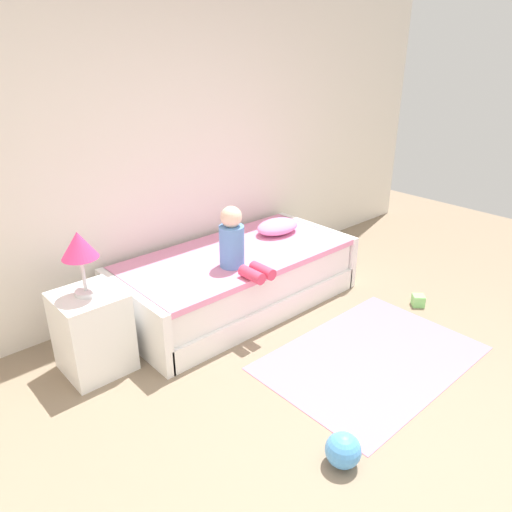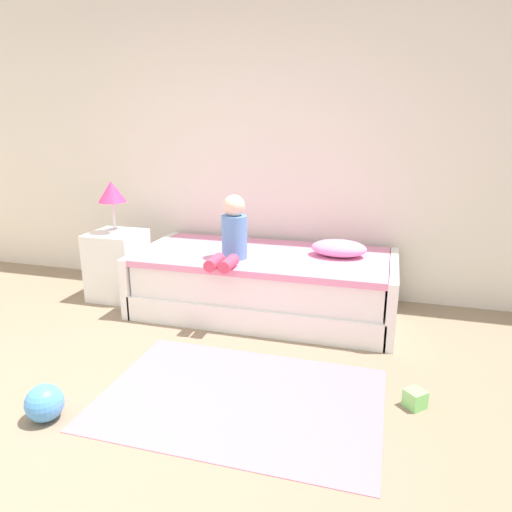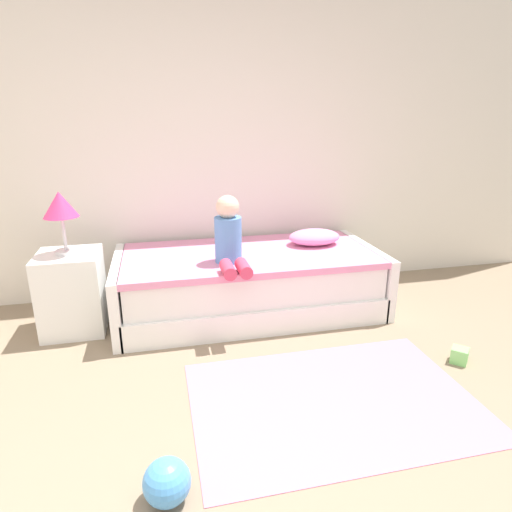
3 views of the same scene
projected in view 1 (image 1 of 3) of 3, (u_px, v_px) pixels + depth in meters
ground_plane at (408, 457)px, 2.73m from camera, size 9.20×9.20×0.00m
wall_rear at (148, 137)px, 3.91m from camera, size 7.20×0.10×2.90m
bed at (237, 279)px, 4.25m from camera, size 2.11×1.00×0.50m
nightstand at (93, 332)px, 3.37m from camera, size 0.44×0.44×0.60m
table_lamp at (79, 248)px, 3.11m from camera, size 0.24×0.24×0.45m
child_figure at (236, 244)px, 3.79m from camera, size 0.20×0.51×0.50m
pillow at (277, 227)px, 4.55m from camera, size 0.44×0.30×0.13m
toy_ball at (343, 450)px, 2.65m from camera, size 0.20×0.20×0.20m
area_rug at (371, 358)px, 3.59m from camera, size 1.60×1.10×0.01m
toy_block at (418, 300)px, 4.29m from camera, size 0.14×0.14×0.10m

